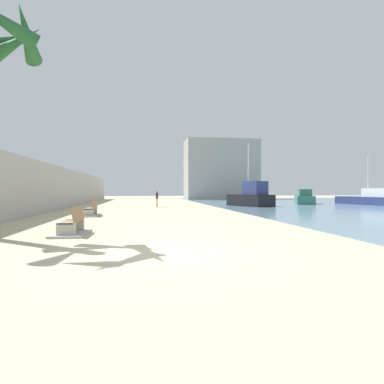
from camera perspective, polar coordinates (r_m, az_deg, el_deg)
name	(u,v)px	position (r m, az deg, el deg)	size (l,w,h in m)	color
ground_plane	(150,210)	(26.40, -7.28, -3.05)	(120.00, 120.00, 0.00)	#C6B793
seawall	(51,188)	(27.23, -23.27, 0.65)	(0.80, 64.00, 3.44)	#ADAAA3
bench_near	(72,228)	(12.36, -20.11, -5.86)	(1.14, 2.12, 0.98)	#ADAAA3
bench_far	(91,212)	(20.69, -17.17, -3.36)	(1.12, 2.11, 0.98)	#ADAAA3
person_walking	(157,197)	(29.93, -6.09, -0.90)	(0.24, 0.52, 1.59)	gold
boat_nearest	(251,197)	(31.71, 10.24, -0.85)	(3.73, 5.06, 6.03)	black
boat_distant	(374,199)	(38.58, 28.98, -1.02)	(3.63, 8.07, 5.05)	navy
boat_far_left	(304,198)	(39.48, 18.86, -1.00)	(4.70, 7.78, 1.62)	#337060
harbor_building	(221,170)	(56.03, 5.02, 3.84)	(12.00, 6.00, 9.95)	#9E9E99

